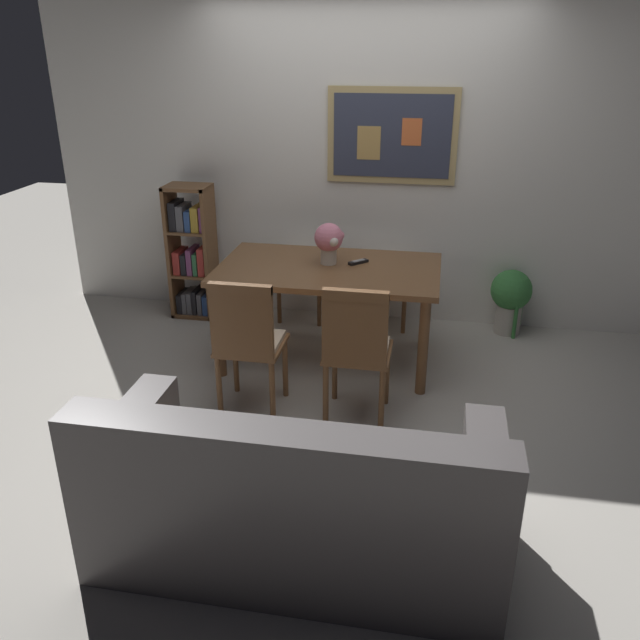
% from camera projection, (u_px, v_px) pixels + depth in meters
% --- Properties ---
extents(ground_plane, '(12.00, 12.00, 0.00)m').
position_uv_depth(ground_plane, '(333.00, 389.00, 4.44)').
color(ground_plane, '#B7B2A8').
extents(wall_back_with_painting, '(5.20, 0.14, 2.60)m').
position_uv_depth(wall_back_with_painting, '(363.00, 161.00, 5.18)').
color(wall_back_with_painting, silver).
rests_on(wall_back_with_painting, ground_plane).
extents(dining_table, '(1.56, 0.94, 0.72)m').
position_uv_depth(dining_table, '(329.00, 278.00, 4.62)').
color(dining_table, brown).
rests_on(dining_table, ground_plane).
extents(dining_chair_near_right, '(0.40, 0.41, 0.91)m').
position_uv_depth(dining_chair_near_right, '(357.00, 343.00, 3.87)').
color(dining_chair_near_right, brown).
rests_on(dining_chair_near_right, ground_plane).
extents(dining_chair_far_right, '(0.40, 0.41, 0.91)m').
position_uv_depth(dining_chair_far_right, '(387.00, 259.00, 5.34)').
color(dining_chair_far_right, brown).
rests_on(dining_chair_far_right, ground_plane).
extents(dining_chair_near_left, '(0.40, 0.41, 0.91)m').
position_uv_depth(dining_chair_near_left, '(247.00, 336.00, 3.96)').
color(dining_chair_near_left, brown).
rests_on(dining_chair_near_left, ground_plane).
extents(dining_chair_far_left, '(0.40, 0.41, 0.91)m').
position_uv_depth(dining_chair_far_left, '(305.00, 254.00, 5.47)').
color(dining_chair_far_left, brown).
rests_on(dining_chair_far_left, ground_plane).
extents(leather_couch, '(1.80, 0.84, 0.84)m').
position_uv_depth(leather_couch, '(295.00, 500.00, 2.90)').
color(leather_couch, '#514C4C').
rests_on(leather_couch, ground_plane).
extents(bookshelf, '(0.36, 0.28, 1.12)m').
position_uv_depth(bookshelf, '(193.00, 255.00, 5.45)').
color(bookshelf, brown).
rests_on(bookshelf, ground_plane).
extents(potted_ivy, '(0.32, 0.32, 0.54)m').
position_uv_depth(potted_ivy, '(511.00, 297.00, 5.19)').
color(potted_ivy, '#B2ADA3').
rests_on(potted_ivy, ground_plane).
extents(flower_vase, '(0.21, 0.21, 0.29)m').
position_uv_depth(flower_vase, '(329.00, 240.00, 4.58)').
color(flower_vase, beige).
rests_on(flower_vase, dining_table).
extents(tv_remote, '(0.14, 0.14, 0.02)m').
position_uv_depth(tv_remote, '(358.00, 262.00, 4.65)').
color(tv_remote, black).
rests_on(tv_remote, dining_table).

